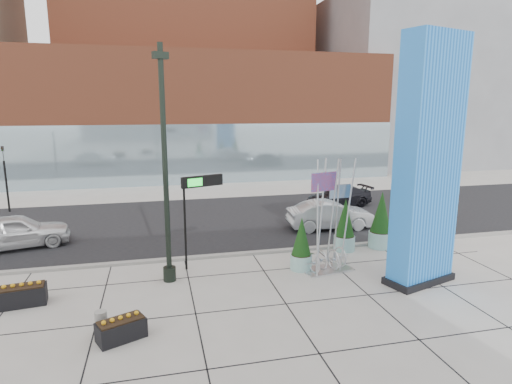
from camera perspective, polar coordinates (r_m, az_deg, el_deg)
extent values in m
plane|color=#9E9991|center=(15.39, -0.77, -13.48)|extent=(160.00, 160.00, 0.00)
cube|color=black|center=(24.69, -5.83, -3.83)|extent=(80.00, 12.00, 0.02)
cube|color=gray|center=(19.01, -3.42, -8.35)|extent=(80.00, 0.30, 0.12)
cube|color=brown|center=(40.84, -7.78, 9.95)|extent=(34.00, 10.00, 11.00)
cube|color=#8CA5B2|center=(36.28, -6.90, 5.04)|extent=(34.00, 0.60, 5.00)
cube|color=slate|center=(54.14, 19.68, 13.45)|extent=(20.00, 18.00, 18.00)
cube|color=#0C50B9|center=(16.39, 21.93, 3.57)|extent=(2.67, 1.71, 8.96)
cube|color=black|center=(17.47, 20.85, -10.71)|extent=(2.92, 1.96, 0.25)
cylinder|color=black|center=(15.67, -12.03, 3.16)|extent=(0.19, 0.19, 8.60)
cylinder|color=black|center=(16.72, -11.45, -10.64)|extent=(0.47, 0.47, 0.54)
cube|color=black|center=(15.61, -12.64, 17.36)|extent=(0.59, 0.43, 0.24)
cube|color=silver|center=(17.69, 9.45, -10.14)|extent=(2.15, 1.35, 0.05)
cylinder|color=silver|center=(16.61, 7.92, -3.40)|extent=(0.07, 0.07, 4.53)
cylinder|color=silver|center=(17.02, 8.68, -3.05)|extent=(0.07, 0.07, 4.53)
cylinder|color=silver|center=(16.96, 10.10, -3.15)|extent=(0.07, 0.07, 4.53)
cylinder|color=silver|center=(17.36, 10.98, -2.85)|extent=(0.07, 0.07, 4.53)
cylinder|color=silver|center=(17.10, 12.24, -3.12)|extent=(0.07, 0.07, 4.53)
torus|color=silver|center=(17.23, 7.50, -9.23)|extent=(0.22, 0.82, 0.83)
torus|color=silver|center=(17.54, 8.69, -8.88)|extent=(0.22, 0.82, 0.83)
torus|color=silver|center=(17.56, 10.30, -8.92)|extent=(0.22, 0.82, 0.83)
torus|color=silver|center=(17.89, 11.42, -8.57)|extent=(0.22, 0.82, 0.83)
cube|color=red|center=(16.61, 8.99, 1.38)|extent=(1.15, 0.36, 0.73)
cube|color=silver|center=(17.10, 11.36, 0.04)|extent=(0.91, 0.12, 0.54)
cylinder|color=gray|center=(13.66, -19.93, -16.03)|extent=(0.35, 0.35, 0.69)
cylinder|color=black|center=(17.20, -9.44, -4.33)|extent=(0.09, 0.09, 3.71)
cube|color=black|center=(16.90, -6.93, 1.30)|extent=(1.72, 0.74, 0.44)
cube|color=#19D833|center=(16.77, -8.10, 1.19)|extent=(0.59, 0.22, 0.31)
cylinder|color=#95C9C3|center=(20.85, 16.19, -6.09)|extent=(1.06, 1.06, 0.74)
cylinder|color=black|center=(20.74, 16.25, -5.11)|extent=(0.98, 0.98, 0.06)
cone|color=black|center=(20.50, 16.40, -2.55)|extent=(0.95, 0.95, 1.91)
cylinder|color=#95C9C3|center=(20.06, 11.67, -6.67)|extent=(0.96, 0.96, 0.67)
cylinder|color=black|center=(19.96, 11.71, -5.75)|extent=(0.88, 0.88, 0.06)
cone|color=black|center=(19.72, 11.81, -3.35)|extent=(0.86, 0.86, 1.73)
cylinder|color=#95C9C3|center=(17.55, 6.02, -9.25)|extent=(0.87, 0.87, 0.61)
cylinder|color=black|center=(17.45, 6.04, -8.32)|extent=(0.80, 0.80, 0.05)
cone|color=black|center=(17.20, 6.10, -5.86)|extent=(0.78, 0.78, 1.57)
cube|color=black|center=(16.47, -28.65, -12.08)|extent=(1.52, 0.91, 0.61)
cube|color=black|center=(16.35, -28.76, -11.02)|extent=(1.40, 0.79, 0.06)
cube|color=black|center=(13.22, -17.53, -17.14)|extent=(1.46, 1.14, 0.56)
cube|color=black|center=(13.08, -17.61, -15.99)|extent=(1.34, 1.01, 0.06)
imported|color=silver|center=(22.68, -29.43, -4.62)|extent=(4.96, 2.95, 1.58)
imported|color=#B2B5BA|center=(23.18, 9.86, -3.07)|extent=(4.64, 1.86, 1.50)
imported|color=black|center=(28.43, 10.94, -0.63)|extent=(4.66, 2.41, 1.29)
cylinder|color=black|center=(30.40, -30.29, 0.61)|extent=(0.12, 0.12, 3.20)
imported|color=black|center=(30.14, -30.68, 4.44)|extent=(0.15, 0.18, 0.90)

